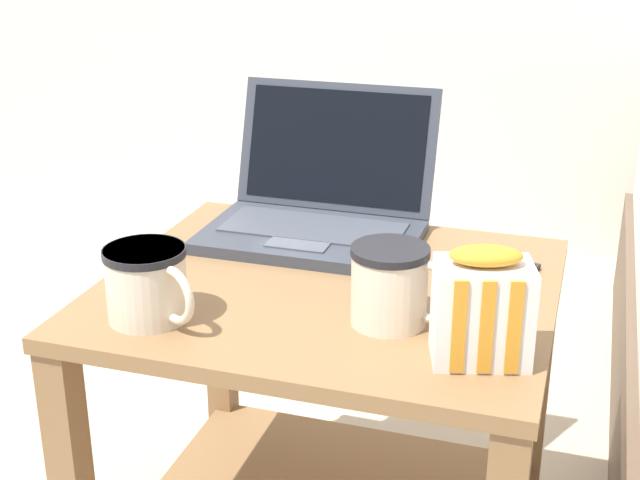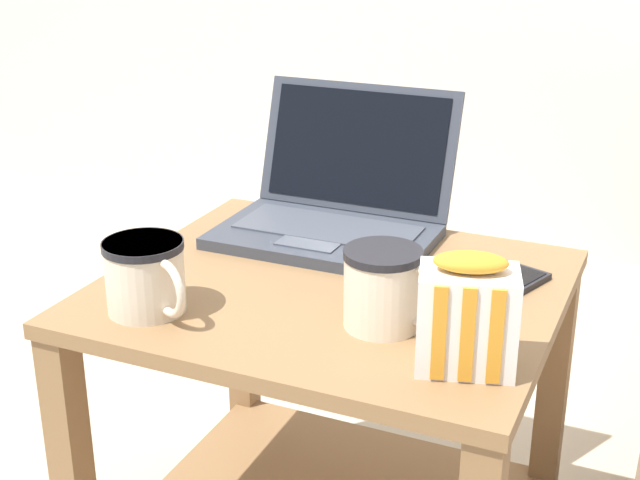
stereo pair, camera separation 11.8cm
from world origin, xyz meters
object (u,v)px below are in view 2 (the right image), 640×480
at_px(snack_bag, 467,316).
at_px(cell_phone, 501,284).
at_px(laptop, 336,206).
at_px(mug_front_right, 385,285).
at_px(mug_front_left, 146,273).

relative_size(snack_bag, cell_phone, 0.87).
height_order(laptop, mug_front_right, laptop).
xyz_separation_m(laptop, cell_phone, (0.29, -0.10, -0.04)).
bearing_deg(snack_bag, cell_phone, 93.12).
bearing_deg(mug_front_right, laptop, 123.28).
bearing_deg(snack_bag, mug_front_right, 153.63).
relative_size(laptop, snack_bag, 2.35).
relative_size(laptop, mug_front_right, 2.33).
xyz_separation_m(snack_bag, cell_phone, (-0.01, 0.24, -0.06)).
bearing_deg(laptop, snack_bag, -48.19).
bearing_deg(cell_phone, mug_front_left, -147.25).
height_order(laptop, mug_front_left, laptop).
relative_size(mug_front_left, snack_bag, 0.98).
distance_m(laptop, mug_front_right, 0.34).
distance_m(snack_bag, cell_phone, 0.25).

